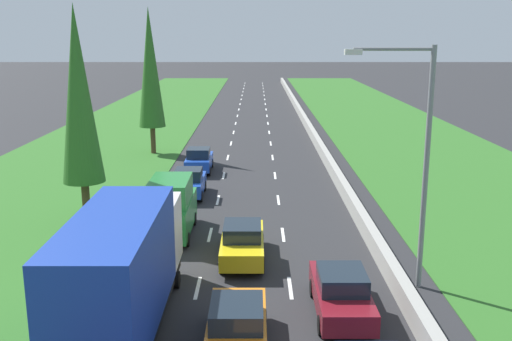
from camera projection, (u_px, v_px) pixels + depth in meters
The scene contains 15 objects.
ground_plane at pixel (254, 128), 59.91m from camera, with size 300.00×300.00×0.00m, color #28282B.
grass_verge_left at pixel (132, 127), 59.95m from camera, with size 14.00×140.00×0.04m, color #2D6623.
grass_verge_right at pixel (393, 128), 59.85m from camera, with size 14.00×140.00×0.04m, color #2D6623.
median_barrier at pixel (309, 124), 59.79m from camera, with size 0.44×120.00×0.85m, color #9E9B93.
lane_markings at pixel (254, 128), 59.90m from camera, with size 3.64×116.00×0.01m.
blue_box_truck_left_lane at pixel (126, 270), 18.09m from camera, with size 2.46×9.40×4.18m.
green_van_left_lane at pixel (174, 207), 27.37m from camera, with size 1.96×4.90×2.82m.
orange_sedan_centre_lane at pixel (239, 327), 17.33m from camera, with size 1.82×4.50×1.64m.
yellow_sedan_centre_lane at pixel (245, 242), 24.50m from camera, with size 1.82×4.50×1.64m.
blue_hatchback_left_lane at pixel (192, 183), 34.21m from camera, with size 1.74×3.90×1.72m.
blue_hatchback_left_lane_fifth at pixel (201, 160), 40.41m from camera, with size 1.74×3.90×1.72m.
maroon_sedan_right_lane at pixel (343, 293), 19.66m from camera, with size 1.82×4.50×1.64m.
poplar_tree_second at pixel (81, 95), 28.01m from camera, with size 2.07×2.07×10.85m.
poplar_tree_third at pixel (153, 68), 45.36m from camera, with size 2.09×2.09×11.50m.
street_light_mast at pixel (420, 152), 20.86m from camera, with size 3.20×0.28×9.00m.
Camera 1 is at (0.45, 0.66, 9.32)m, focal length 40.74 mm.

